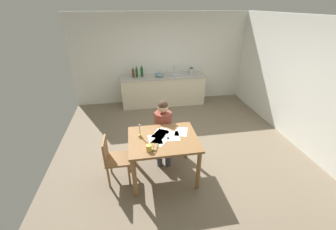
{
  "coord_description": "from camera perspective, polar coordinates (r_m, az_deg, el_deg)",
  "views": [
    {
      "loc": [
        -0.86,
        -3.73,
        2.78
      ],
      "look_at": [
        -0.25,
        -0.14,
        0.85
      ],
      "focal_mm": 22.59,
      "sensor_mm": 36.0,
      "label": 1
    }
  ],
  "objects": [
    {
      "name": "stovetop_kettle",
      "position": [
        6.46,
        6.3,
        11.75
      ],
      "size": [
        0.18,
        0.18,
        0.22
      ],
      "color": "#B7BABF",
      "rests_on": "kitchen_counter"
    },
    {
      "name": "bottle_oil",
      "position": [
        6.21,
        -9.35,
        11.03
      ],
      "size": [
        0.08,
        0.08,
        0.27
      ],
      "color": "#593319",
      "rests_on": "kitchen_counter"
    },
    {
      "name": "person_seated",
      "position": [
        4.07,
        -1.3,
        -3.2
      ],
      "size": [
        0.37,
        0.62,
        1.19
      ],
      "color": "brown",
      "rests_on": "ground"
    },
    {
      "name": "bottle_wine_red",
      "position": [
        6.23,
        -7.06,
        11.43
      ],
      "size": [
        0.08,
        0.08,
        0.31
      ],
      "color": "#194C23",
      "rests_on": "kitchen_counter"
    },
    {
      "name": "chair_at_table",
      "position": [
        4.3,
        -1.35,
        -4.51
      ],
      "size": [
        0.45,
        0.45,
        0.85
      ],
      "color": "olive",
      "rests_on": "ground"
    },
    {
      "name": "bottle_vinegar",
      "position": [
        6.22,
        -8.44,
        11.26
      ],
      "size": [
        0.07,
        0.07,
        0.3
      ],
      "color": "#194C23",
      "rests_on": "kitchen_counter"
    },
    {
      "name": "kitchen_counter",
      "position": [
        6.46,
        -1.33,
        6.8
      ],
      "size": [
        2.48,
        0.64,
        0.9
      ],
      "color": "beige",
      "rests_on": "ground"
    },
    {
      "name": "dining_table",
      "position": [
        3.6,
        -1.28,
        -7.91
      ],
      "size": [
        1.15,
        0.92,
        0.8
      ],
      "color": "olive",
      "rests_on": "ground"
    },
    {
      "name": "ground_plane",
      "position": [
        4.74,
        2.76,
        -8.32
      ],
      "size": [
        5.2,
        5.2,
        0.04
      ],
      "primitive_type": "cube",
      "color": "#7A6B56"
    },
    {
      "name": "paper_flyer",
      "position": [
        3.51,
        -3.51,
        -6.64
      ],
      "size": [
        0.23,
        0.31,
        0.0
      ],
      "primitive_type": "cube",
      "rotation": [
        0.0,
        0.0,
        0.08
      ],
      "color": "white",
      "rests_on": "dining_table"
    },
    {
      "name": "sink_unit",
      "position": [
        6.37,
        1.94,
        10.97
      ],
      "size": [
        0.36,
        0.36,
        0.24
      ],
      "color": "#B2B7BC",
      "rests_on": "kitchen_counter"
    },
    {
      "name": "paper_letter",
      "position": [
        3.71,
        3.55,
        -4.48
      ],
      "size": [
        0.29,
        0.35,
        0.0
      ],
      "primitive_type": "cube",
      "rotation": [
        0.0,
        0.0,
        -0.31
      ],
      "color": "white",
      "rests_on": "dining_table"
    },
    {
      "name": "paper_receipt",
      "position": [
        3.48,
        -2.2,
        -6.88
      ],
      "size": [
        0.35,
        0.36,
        0.0
      ],
      "primitive_type": "cube",
      "rotation": [
        0.0,
        0.0,
        -0.69
      ],
      "color": "white",
      "rests_on": "dining_table"
    },
    {
      "name": "wall_right",
      "position": [
        5.3,
        32.07,
        7.42
      ],
      "size": [
        0.12,
        5.2,
        2.6
      ],
      "primitive_type": "cube",
      "color": "silver",
      "rests_on": "ground"
    },
    {
      "name": "mixing_bowl",
      "position": [
        6.21,
        -2.41,
        10.83
      ],
      "size": [
        0.25,
        0.25,
        0.11
      ],
      "primitive_type": "ellipsoid",
      "color": "#668C99",
      "rests_on": "kitchen_counter"
    },
    {
      "name": "wine_glass_near_sink",
      "position": [
        6.43,
        -1.15,
        11.94
      ],
      "size": [
        0.07,
        0.07,
        0.15
      ],
      "color": "silver",
      "rests_on": "kitchen_counter"
    },
    {
      "name": "wall_back",
      "position": [
        6.56,
        -1.89,
        14.86
      ],
      "size": [
        5.2,
        0.12,
        2.6
      ],
      "primitive_type": "cube",
      "color": "silver",
      "rests_on": "ground"
    },
    {
      "name": "paper_envelope",
      "position": [
        3.65,
        -2.2,
        -5.07
      ],
      "size": [
        0.33,
        0.36,
        0.0
      ],
      "primitive_type": "cube",
      "rotation": [
        0.0,
        0.0,
        -0.54
      ],
      "color": "white",
      "rests_on": "dining_table"
    },
    {
      "name": "coffee_mug",
      "position": [
        3.24,
        -5.14,
        -8.88
      ],
      "size": [
        0.12,
        0.08,
        0.11
      ],
      "color": "#F2CC4C",
      "rests_on": "dining_table"
    },
    {
      "name": "candlestick",
      "position": [
        3.56,
        -7.55,
        -5.04
      ],
      "size": [
        0.06,
        0.06,
        0.24
      ],
      "color": "gold",
      "rests_on": "dining_table"
    },
    {
      "name": "paper_bill",
      "position": [
        3.59,
        1.39,
        -5.64
      ],
      "size": [
        0.23,
        0.31,
        0.0
      ],
      "primitive_type": "cube",
      "rotation": [
        0.0,
        0.0,
        -0.08
      ],
      "color": "white",
      "rests_on": "dining_table"
    },
    {
      "name": "book_magazine",
      "position": [
        3.33,
        -4.21,
        -8.59
      ],
      "size": [
        0.21,
        0.22,
        0.02
      ],
      "primitive_type": "cube",
      "rotation": [
        0.0,
        0.0,
        -0.31
      ],
      "color": "olive",
      "rests_on": "dining_table"
    },
    {
      "name": "paper_notice",
      "position": [
        3.68,
        -1.62,
        -4.76
      ],
      "size": [
        0.35,
        0.36,
        0.0
      ],
      "primitive_type": "cube",
      "rotation": [
        0.0,
        0.0,
        -0.66
      ],
      "color": "white",
      "rests_on": "dining_table"
    },
    {
      "name": "chair_side_empty",
      "position": [
        3.74,
        -14.33,
        -11.16
      ],
      "size": [
        0.41,
        0.41,
        0.85
      ],
      "color": "olive",
      "rests_on": "ground"
    },
    {
      "name": "wine_glass_by_kettle",
      "position": [
        6.42,
        -2.17,
        11.88
      ],
      "size": [
        0.07,
        0.07,
        0.15
      ],
      "color": "silver",
      "rests_on": "kitchen_counter"
    }
  ]
}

